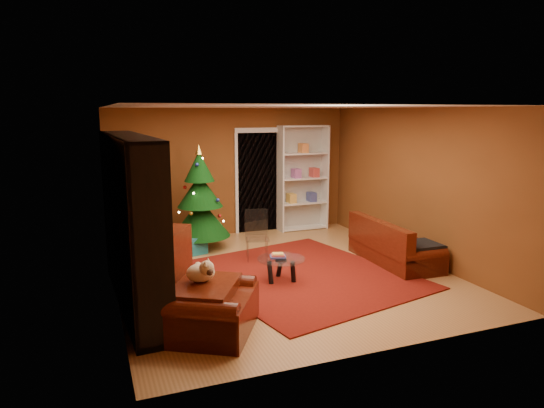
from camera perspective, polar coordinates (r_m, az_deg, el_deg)
name	(u,v)px	position (r m, az deg, el deg)	size (l,w,h in m)	color
floor	(281,275)	(7.80, 1.06, -8.31)	(5.00, 5.50, 0.05)	#A77341
ceiling	(282,105)	(7.36, 1.13, 11.56)	(5.00, 5.50, 0.05)	silver
wall_back	(231,172)	(10.07, -4.84, 3.78)	(5.00, 0.05, 2.60)	brown
wall_left	(109,204)	(6.94, -18.61, 0.04)	(0.05, 5.50, 2.60)	brown
wall_right	(417,184)	(8.72, 16.68, 2.27)	(0.05, 5.50, 2.60)	brown
doorway	(259,183)	(10.24, -1.52, 2.52)	(1.06, 0.60, 2.16)	black
rug	(302,275)	(7.70, 3.52, -8.32)	(2.86, 3.34, 0.02)	maroon
media_unit	(132,222)	(6.54, -16.15, -2.05)	(0.45, 2.92, 2.24)	black
christmas_tree	(200,199)	(9.04, -8.46, 0.63)	(1.10, 1.10, 1.96)	black
gift_box_teal	(196,245)	(8.90, -8.93, -4.77)	(0.32, 0.32, 0.32)	#187281
gift_box_green	(193,242)	(9.17, -9.32, -4.41)	(0.28, 0.28, 0.28)	#1D5B1B
white_bookshelf	(303,178)	(10.43, 3.66, 3.04)	(1.07, 0.38, 2.30)	white
armchair	(204,293)	(5.75, -8.02, -10.34)	(1.19, 1.19, 0.93)	#3F1208
dog	(201,273)	(5.73, -8.41, -8.00)	(0.40, 0.30, 0.30)	beige
sofa	(395,241)	(8.48, 14.29, -4.19)	(1.77, 0.80, 0.76)	#3F1208
coffee_table	(281,270)	(7.36, 1.07, -7.73)	(0.72, 0.72, 0.45)	gray
acrylic_chair	(257,238)	(8.32, -1.78, -4.06)	(0.40, 0.44, 0.79)	#66605B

